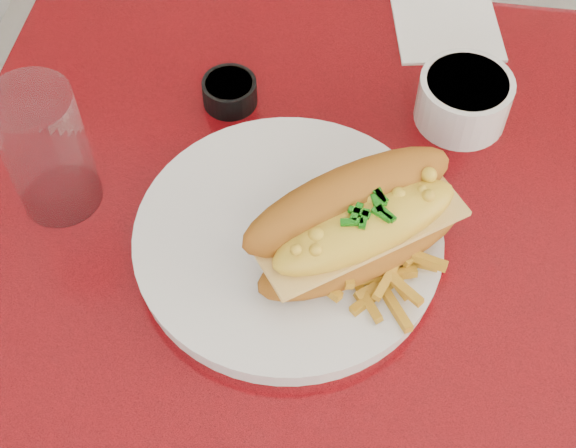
# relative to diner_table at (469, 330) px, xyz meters

# --- Properties ---
(diner_table) EXTENTS (1.23, 0.83, 0.77)m
(diner_table) POSITION_rel_diner_table_xyz_m (0.00, 0.00, 0.00)
(diner_table) COLOR red
(diner_table) RESTS_ON ground
(booth_bench_far) EXTENTS (1.20, 0.51, 0.90)m
(booth_bench_far) POSITION_rel_diner_table_xyz_m (0.00, 0.81, -0.32)
(booth_bench_far) COLOR maroon
(booth_bench_far) RESTS_ON ground
(dinner_plate) EXTENTS (0.39, 0.39, 0.02)m
(dinner_plate) POSITION_rel_diner_table_xyz_m (-0.21, -0.02, 0.17)
(dinner_plate) COLOR silver
(dinner_plate) RESTS_ON diner_table
(mac_hoagie) EXTENTS (0.24, 0.22, 0.10)m
(mac_hoagie) POSITION_rel_diner_table_xyz_m (-0.14, -0.02, 0.22)
(mac_hoagie) COLOR #A6611A
(mac_hoagie) RESTS_ON dinner_plate
(fries_pile) EXTENTS (0.13, 0.13, 0.03)m
(fries_pile) POSITION_rel_diner_table_xyz_m (-0.14, -0.04, 0.20)
(fries_pile) COLOR gold
(fries_pile) RESTS_ON dinner_plate
(fork) EXTENTS (0.02, 0.16, 0.00)m
(fork) POSITION_rel_diner_table_xyz_m (-0.14, 0.01, 0.18)
(fork) COLOR #BBBBC0
(fork) RESTS_ON dinner_plate
(gravy_ramekin) EXTENTS (0.14, 0.14, 0.06)m
(gravy_ramekin) POSITION_rel_diner_table_xyz_m (-0.04, 0.18, 0.19)
(gravy_ramekin) COLOR silver
(gravy_ramekin) RESTS_ON diner_table
(sauce_cup_left) EXTENTS (0.07, 0.07, 0.03)m
(sauce_cup_left) POSITION_rel_diner_table_xyz_m (-0.31, 0.17, 0.18)
(sauce_cup_left) COLOR black
(sauce_cup_left) RESTS_ON diner_table
(water_tumbler) EXTENTS (0.08, 0.08, 0.15)m
(water_tumbler) POSITION_rel_diner_table_xyz_m (-0.46, 0.01, 0.23)
(water_tumbler) COLOR silver
(water_tumbler) RESTS_ON diner_table
(paper_napkin) EXTENTS (0.15, 0.15, 0.00)m
(paper_napkin) POSITION_rel_diner_table_xyz_m (-0.06, 0.33, 0.16)
(paper_napkin) COLOR white
(paper_napkin) RESTS_ON diner_table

